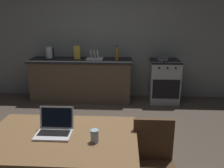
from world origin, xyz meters
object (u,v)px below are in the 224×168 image
Objects in this scene: stove_oven at (164,81)px; frying_pan at (163,59)px; laptop at (55,129)px; drinking_glass at (95,136)px; bottle at (117,53)px; electric_kettle at (49,53)px; chair at (154,161)px; cereal_box at (77,53)px; dining_table at (61,143)px; dish_rack at (95,57)px.

stove_oven is 2.24× the size of frying_pan.
laptop is 3.26m from frying_pan.
bottle is at bearing 88.40° from drinking_glass.
drinking_glass is at bearing -66.42° from electric_kettle.
frying_pan is 3.23m from drinking_glass.
bottle reaches higher than chair.
drinking_glass is at bearing -108.63° from frying_pan.
stove_oven is at bearing -0.70° from cereal_box.
dining_table is at bearing -22.79° from laptop.
dining_table is at bearing -115.06° from stove_oven.
dining_table is 3.44× the size of frying_pan.
stove_oven is at bearing 64.94° from dining_table.
cereal_box reaches higher than chair.
frying_pan is 1.18× the size of dish_rack.
bottle is at bearing -177.27° from stove_oven.
frying_pan is (1.35, 2.97, 0.24)m from dining_table.
laptop reaches higher than dining_table.
chair is 2.18× the size of frying_pan.
bottle reaches higher than frying_pan.
dish_rack is (-1.47, 0.00, 0.50)m from stove_oven.
dining_table is 3.19m from electric_kettle.
cereal_box is (-0.76, 3.11, 0.23)m from drinking_glass.
frying_pan is at bearing 1.22° from bottle.
frying_pan is at bearing -152.07° from stove_oven.
chair is 7.81× the size of drinking_glass.
dining_table is at bearing -88.78° from dish_rack.
frying_pan is at bearing 71.37° from drinking_glass.
chair is at bearing -66.64° from cereal_box.
dish_rack is at bearing 102.10° from laptop.
cereal_box reaches higher than frying_pan.
chair is 3.01m from frying_pan.
drinking_glass is at bearing -82.90° from dish_rack.
dining_table is at bearing -81.75° from cereal_box.
stove_oven is 3.32m from dining_table.
electric_kettle is at bearing 179.94° from stove_oven.
dining_table is 4.63× the size of bottle.
laptop is 2.96m from dish_rack.
dish_rack reaches higher than drinking_glass.
cereal_box is (-0.37, 2.98, 0.24)m from laptop.
stove_oven is 1.55m from dish_rack.
chair is at bearing 2.75° from dining_table.
dish_rack is at bearing 110.84° from chair.
dish_rack reaches higher than dining_table.
cereal_box is 0.39m from dish_rack.
stove_oven is 3.02× the size of bottle.
stove_oven is 0.65× the size of dining_table.
dish_rack is at bearing 97.10° from drinking_glass.
stove_oven is 2.80× the size of laptop.
cereal_box reaches higher than electric_kettle.
dish_rack is at bearing 173.92° from bottle.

